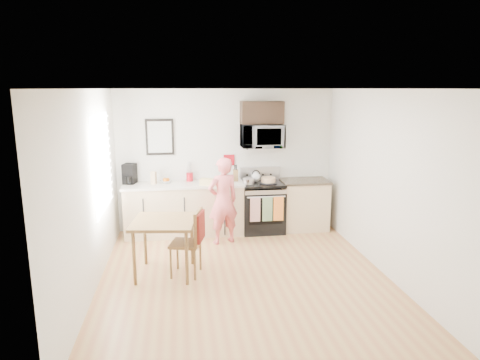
{
  "coord_description": "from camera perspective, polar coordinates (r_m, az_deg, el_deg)",
  "views": [
    {
      "loc": [
        -0.85,
        -5.51,
        2.6
      ],
      "look_at": [
        0.07,
        1.0,
        1.19
      ],
      "focal_mm": 32.0,
      "sensor_mm": 36.0,
      "label": 1
    }
  ],
  "objects": [
    {
      "name": "coffee_maker",
      "position": [
        7.85,
        -14.51,
        0.74
      ],
      "size": [
        0.26,
        0.32,
        0.36
      ],
      "rotation": [
        0.0,
        0.0,
        -0.26
      ],
      "color": "black",
      "rests_on": "countertop_left"
    },
    {
      "name": "floor",
      "position": [
        6.15,
        0.65,
        -12.92
      ],
      "size": [
        4.6,
        4.6,
        0.0
      ],
      "primitive_type": "plane",
      "color": "#A86B41",
      "rests_on": "ground"
    },
    {
      "name": "person",
      "position": [
        7.24,
        -2.28,
        -2.78
      ],
      "size": [
        0.63,
        0.52,
        1.49
      ],
      "primitive_type": "imported",
      "rotation": [
        0.0,
        0.0,
        3.48
      ],
      "color": "#DD3C4B",
      "rests_on": "floor"
    },
    {
      "name": "left_wall",
      "position": [
        5.78,
        -19.34,
        -1.63
      ],
      "size": [
        0.04,
        4.6,
        2.6
      ],
      "primitive_type": "cube",
      "color": "silver",
      "rests_on": "floor"
    },
    {
      "name": "cabinet_right",
      "position": [
        8.14,
        8.5,
        -3.36
      ],
      "size": [
        0.84,
        0.6,
        0.9
      ],
      "primitive_type": "cube",
      "color": "#CFAC85",
      "rests_on": "floor"
    },
    {
      "name": "kettle",
      "position": [
        7.85,
        2.14,
        0.45
      ],
      "size": [
        0.17,
        0.17,
        0.22
      ],
      "color": "silver",
      "rests_on": "range"
    },
    {
      "name": "right_wall",
      "position": [
        6.34,
        18.85,
        -0.41
      ],
      "size": [
        0.04,
        4.6,
        2.6
      ],
      "primitive_type": "cube",
      "color": "silver",
      "rests_on": "floor"
    },
    {
      "name": "utensil_crock",
      "position": [
        7.86,
        -6.74,
        0.91
      ],
      "size": [
        0.12,
        0.12,
        0.37
      ],
      "color": "#A60E19",
      "rests_on": "countertop_left"
    },
    {
      "name": "chair",
      "position": [
        6.05,
        -6.06,
        -7.13
      ],
      "size": [
        0.53,
        0.5,
        0.96
      ],
      "rotation": [
        0.0,
        0.0,
        -0.27
      ],
      "color": "brown",
      "rests_on": "floor"
    },
    {
      "name": "bread_bag",
      "position": [
        7.5,
        -4.14,
        -0.28
      ],
      "size": [
        0.35,
        0.27,
        0.11
      ],
      "primitive_type": "cube",
      "rotation": [
        0.0,
        0.0,
        -0.47
      ],
      "color": "tan",
      "rests_on": "countertop_left"
    },
    {
      "name": "countertop_right",
      "position": [
        8.03,
        8.61,
        -0.13
      ],
      "size": [
        0.88,
        0.64,
        0.04
      ],
      "primitive_type": "cube",
      "color": "black",
      "rests_on": "cabinet_right"
    },
    {
      "name": "microwave",
      "position": [
        7.78,
        2.95,
        5.87
      ],
      "size": [
        0.76,
        0.51,
        0.42
      ],
      "primitive_type": "imported",
      "color": "#B3B3B8",
      "rests_on": "back_wall"
    },
    {
      "name": "cake",
      "position": [
        7.75,
        3.79,
        -0.04
      ],
      "size": [
        0.31,
        0.31,
        0.1
      ],
      "color": "black",
      "rests_on": "range"
    },
    {
      "name": "wall_trivet",
      "position": [
        7.95,
        -1.48,
        2.68
      ],
      "size": [
        0.2,
        0.02,
        0.2
      ],
      "primitive_type": "cube",
      "color": "#A60E19",
      "rests_on": "back_wall"
    },
    {
      "name": "countertop_left",
      "position": [
        7.7,
        -7.51,
        -0.63
      ],
      "size": [
        2.14,
        0.64,
        0.04
      ],
      "primitive_type": "cube",
      "color": "beige",
      "rests_on": "cabinet_left"
    },
    {
      "name": "window",
      "position": [
        6.49,
        -17.85,
        2.19
      ],
      "size": [
        0.06,
        1.4,
        1.5
      ],
      "color": "silver",
      "rests_on": "left_wall"
    },
    {
      "name": "knife_block",
      "position": [
        7.84,
        -0.59,
        0.63
      ],
      "size": [
        0.11,
        0.14,
        0.21
      ],
      "primitive_type": "cube",
      "rotation": [
        0.0,
        0.0,
        -0.12
      ],
      "color": "brown",
      "rests_on": "countertop_left"
    },
    {
      "name": "fruit_bowl",
      "position": [
        7.78,
        -9.87,
        -0.13
      ],
      "size": [
        0.26,
        0.26,
        0.09
      ],
      "color": "silver",
      "rests_on": "countertop_left"
    },
    {
      "name": "range",
      "position": [
        7.93,
        2.99,
        -3.76
      ],
      "size": [
        0.76,
        0.7,
        1.16
      ],
      "color": "black",
      "rests_on": "floor"
    },
    {
      "name": "dining_table",
      "position": [
        6.12,
        -10.12,
        -6.14
      ],
      "size": [
        0.85,
        0.85,
        0.8
      ],
      "rotation": [
        0.0,
        0.0,
        -0.13
      ],
      "color": "brown",
      "rests_on": "floor"
    },
    {
      "name": "ceiling",
      "position": [
        5.57,
        0.71,
        12.08
      ],
      "size": [
        4.0,
        4.6,
        0.04
      ],
      "primitive_type": "cube",
      "color": "white",
      "rests_on": "back_wall"
    },
    {
      "name": "upper_cabinet",
      "position": [
        7.79,
        2.92,
        8.98
      ],
      "size": [
        0.76,
        0.35,
        0.4
      ],
      "primitive_type": "cube",
      "color": "black",
      "rests_on": "back_wall"
    },
    {
      "name": "pot",
      "position": [
        7.63,
        1.15,
        -0.18
      ],
      "size": [
        0.21,
        0.35,
        0.1
      ],
      "rotation": [
        0.0,
        0.0,
        -0.19
      ],
      "color": "#B3B3B8",
      "rests_on": "range"
    },
    {
      "name": "milk_carton",
      "position": [
        7.73,
        -11.44,
        0.29
      ],
      "size": [
        0.11,
        0.11,
        0.22
      ],
      "primitive_type": "cube",
      "rotation": [
        0.0,
        0.0,
        -0.33
      ],
      "color": "tan",
      "rests_on": "countertop_left"
    },
    {
      "name": "cabinet_left",
      "position": [
        7.81,
        -7.42,
        -3.99
      ],
      "size": [
        2.1,
        0.6,
        0.9
      ],
      "primitive_type": "cube",
      "color": "#CFAC85",
      "rests_on": "floor"
    },
    {
      "name": "wall_art",
      "position": [
        7.84,
        -10.65,
        5.66
      ],
      "size": [
        0.5,
        0.04,
        0.65
      ],
      "color": "black",
      "rests_on": "back_wall"
    },
    {
      "name": "front_wall",
      "position": [
        3.57,
        6.39,
        -9.41
      ],
      "size": [
        4.0,
        0.04,
        2.6
      ],
      "primitive_type": "cube",
      "color": "silver",
      "rests_on": "floor"
    },
    {
      "name": "back_wall",
      "position": [
        7.96,
        -1.85,
        2.69
      ],
      "size": [
        4.0,
        0.04,
        2.6
      ],
      "primitive_type": "cube",
      "color": "silver",
      "rests_on": "floor"
    }
  ]
}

